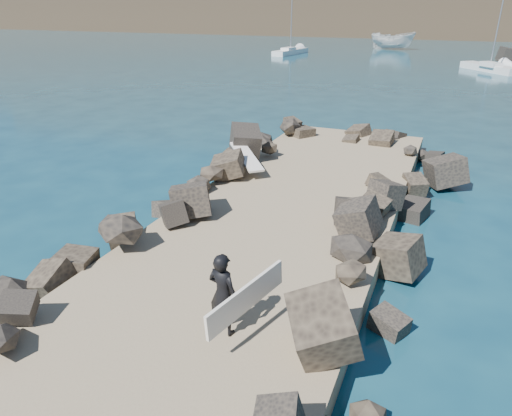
# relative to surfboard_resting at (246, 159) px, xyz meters

# --- Properties ---
(ground) EXTENTS (800.00, 800.00, 0.00)m
(ground) POSITION_rel_surfboard_resting_xyz_m (2.40, -3.73, -1.04)
(ground) COLOR #0F384C
(ground) RESTS_ON ground
(jetty) EXTENTS (6.00, 26.00, 0.60)m
(jetty) POSITION_rel_surfboard_resting_xyz_m (2.40, -5.73, -0.74)
(jetty) COLOR #8C7759
(jetty) RESTS_ON ground
(riprap_left) EXTENTS (2.60, 22.00, 1.00)m
(riprap_left) POSITION_rel_surfboard_resting_xyz_m (-0.50, -5.23, -0.54)
(riprap_left) COLOR black
(riprap_left) RESTS_ON ground
(riprap_right) EXTENTS (2.60, 22.00, 1.00)m
(riprap_right) POSITION_rel_surfboard_resting_xyz_m (5.30, -5.23, -0.54)
(riprap_right) COLOR black
(riprap_right) RESTS_ON ground
(surfboard_resting) EXTENTS (1.89, 1.93, 0.07)m
(surfboard_resting) POSITION_rel_surfboard_resting_xyz_m (0.00, 0.00, 0.00)
(surfboard_resting) COLOR white
(surfboard_resting) RESTS_ON riprap_left
(boat_imported) EXTENTS (6.81, 3.11, 2.55)m
(boat_imported) POSITION_rel_surfboard_resting_xyz_m (-3.56, 61.52, 0.24)
(boat_imported) COLOR silver
(boat_imported) RESTS_ON ground
(surfer_with_board) EXTENTS (1.07, 1.91, 1.59)m
(surfer_with_board) POSITION_rel_surfboard_resting_xyz_m (3.31, -8.14, 0.36)
(surfer_with_board) COLOR black
(surfer_with_board) RESTS_ON jetty
(sailboat_a) EXTENTS (2.74, 7.82, 9.18)m
(sailboat_a) POSITION_rel_surfboard_resting_xyz_m (-15.13, 47.86, -0.69)
(sailboat_a) COLOR white
(sailboat_a) RESTS_ON ground
(sailboat_c) EXTENTS (5.61, 6.70, 8.68)m
(sailboat_c) POSITION_rel_surfboard_resting_xyz_m (9.20, 38.95, -0.69)
(sailboat_c) COLOR white
(sailboat_c) RESTS_ON ground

